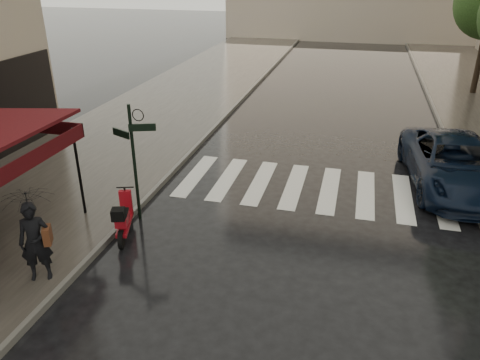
% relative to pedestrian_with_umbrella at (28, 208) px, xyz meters
% --- Properties ---
extents(ground, '(120.00, 120.00, 0.00)m').
position_rel_pedestrian_with_umbrella_xyz_m(ground, '(2.00, -0.02, -1.78)').
color(ground, black).
rests_on(ground, ground).
extents(sidewalk_near, '(6.00, 60.00, 0.12)m').
position_rel_pedestrian_with_umbrella_xyz_m(sidewalk_near, '(-2.50, 11.98, -1.72)').
color(sidewalk_near, '#38332D').
rests_on(sidewalk_near, ground).
extents(curb_near, '(0.12, 60.00, 0.16)m').
position_rel_pedestrian_with_umbrella_xyz_m(curb_near, '(0.55, 11.98, -1.70)').
color(curb_near, '#595651').
rests_on(curb_near, ground).
extents(curb_far, '(0.12, 60.00, 0.16)m').
position_rel_pedestrian_with_umbrella_xyz_m(curb_far, '(9.45, 11.98, -1.70)').
color(curb_far, '#595651').
rests_on(curb_far, ground).
extents(crosswalk, '(7.85, 3.20, 0.01)m').
position_rel_pedestrian_with_umbrella_xyz_m(crosswalk, '(4.97, 5.98, -1.77)').
color(crosswalk, silver).
rests_on(crosswalk, ground).
extents(signpost, '(1.17, 0.29, 3.10)m').
position_rel_pedestrian_with_umbrella_xyz_m(signpost, '(0.80, 2.98, 0.05)').
color(signpost, black).
rests_on(signpost, ground).
extents(pedestrian_with_umbrella, '(1.39, 1.40, 2.50)m').
position_rel_pedestrian_with_umbrella_xyz_m(pedestrian_with_umbrella, '(0.00, 0.00, 0.00)').
color(pedestrian_with_umbrella, black).
rests_on(pedestrian_with_umbrella, sidewalk_near).
extents(scooter, '(0.74, 1.56, 1.06)m').
position_rel_pedestrian_with_umbrella_xyz_m(scooter, '(0.82, 2.10, -1.28)').
color(scooter, black).
rests_on(scooter, ground).
extents(parked_car, '(3.00, 5.56, 1.48)m').
position_rel_pedestrian_with_umbrella_xyz_m(parked_car, '(9.00, 7.11, -1.04)').
color(parked_car, black).
rests_on(parked_car, ground).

